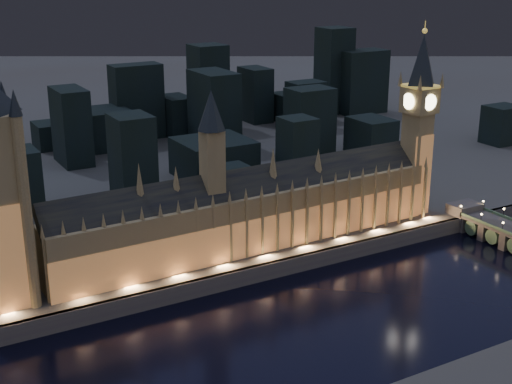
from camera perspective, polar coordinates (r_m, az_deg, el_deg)
ground_plane at (r=298.40m, az=4.49°, el=-10.01°), size 2000.00×2000.00×0.00m
north_bank at (r=763.32m, az=-18.11°, el=7.06°), size 2000.00×960.00×8.00m
embankment_wall at (r=327.56m, az=0.46°, el=-6.46°), size 2000.00×2.50×8.00m
palace_of_westminster at (r=338.21m, az=-0.51°, el=-1.55°), size 202.00×26.08×78.00m
elizabeth_tower at (r=386.68m, az=12.92°, el=6.47°), size 18.00×18.00×102.40m
city_backdrop at (r=511.80m, az=-7.28°, el=5.75°), size 492.37×215.63×81.34m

